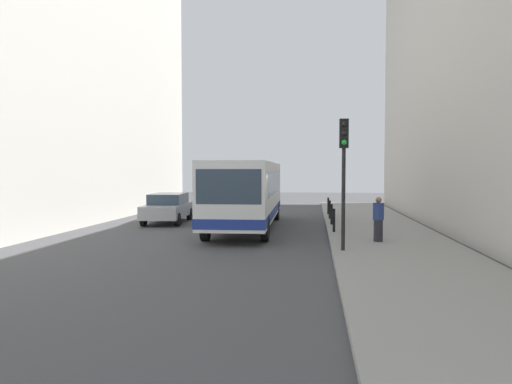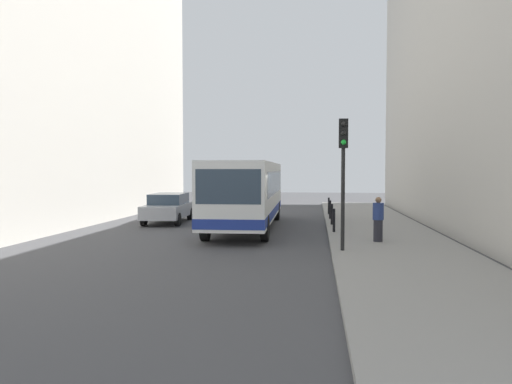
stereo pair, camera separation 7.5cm
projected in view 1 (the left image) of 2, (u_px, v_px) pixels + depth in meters
ground_plane at (243, 241)px, 17.84m from camera, size 80.00×80.00×0.00m
sidewalk at (391, 242)px, 17.18m from camera, size 4.40×40.00×0.15m
building_left at (19, 55)px, 22.84m from camera, size 7.00×32.00×16.43m
bus at (247, 191)px, 21.73m from camera, size 2.79×11.08×3.00m
car_beside_bus at (168, 207)px, 24.13m from camera, size 2.11×4.52×1.48m
traffic_light at (344, 159)px, 14.76m from camera, size 0.28×0.33×4.10m
bollard_near at (334, 220)px, 19.36m from camera, size 0.11×0.11×0.95m
bollard_mid at (332, 214)px, 21.99m from camera, size 0.11×0.11×0.95m
bollard_far at (330, 210)px, 24.63m from camera, size 0.11×0.11×0.95m
bollard_farthest at (328, 206)px, 27.27m from camera, size 0.11×0.11×0.95m
pedestrian_near_signal at (378, 219)px, 16.71m from camera, size 0.38×0.38×1.57m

